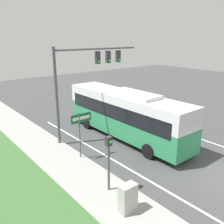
{
  "coord_description": "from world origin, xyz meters",
  "views": [
    {
      "loc": [
        -12.53,
        -5.07,
        7.42
      ],
      "look_at": [
        -1.03,
        9.01,
        1.87
      ],
      "focal_mm": 40.0,
      "sensor_mm": 36.0,
      "label": 1
    }
  ],
  "objects_px": {
    "signal_gantry": "(87,71)",
    "bus": "(126,112)",
    "pedestrian_signal": "(109,155)",
    "utility_cabinet": "(128,198)",
    "street_sign": "(81,126)"
  },
  "relations": [
    {
      "from": "signal_gantry",
      "to": "street_sign",
      "type": "relative_size",
      "value": 2.42
    },
    {
      "from": "pedestrian_signal",
      "to": "utility_cabinet",
      "type": "xyz_separation_m",
      "value": [
        -0.36,
        -1.76,
        -1.25
      ]
    },
    {
      "from": "signal_gantry",
      "to": "street_sign",
      "type": "height_order",
      "value": "signal_gantry"
    },
    {
      "from": "signal_gantry",
      "to": "pedestrian_signal",
      "type": "distance_m",
      "value": 8.02
    },
    {
      "from": "bus",
      "to": "signal_gantry",
      "type": "bearing_deg",
      "value": 135.18
    },
    {
      "from": "street_sign",
      "to": "utility_cabinet",
      "type": "bearing_deg",
      "value": -102.43
    },
    {
      "from": "pedestrian_signal",
      "to": "utility_cabinet",
      "type": "distance_m",
      "value": 2.19
    },
    {
      "from": "bus",
      "to": "street_sign",
      "type": "height_order",
      "value": "bus"
    },
    {
      "from": "bus",
      "to": "street_sign",
      "type": "distance_m",
      "value": 4.52
    },
    {
      "from": "pedestrian_signal",
      "to": "street_sign",
      "type": "height_order",
      "value": "street_sign"
    },
    {
      "from": "signal_gantry",
      "to": "bus",
      "type": "bearing_deg",
      "value": -44.82
    },
    {
      "from": "bus",
      "to": "pedestrian_signal",
      "type": "xyz_separation_m",
      "value": [
        -5.32,
        -4.66,
        0.02
      ]
    },
    {
      "from": "street_sign",
      "to": "bus",
      "type": "bearing_deg",
      "value": 10.27
    },
    {
      "from": "signal_gantry",
      "to": "utility_cabinet",
      "type": "xyz_separation_m",
      "value": [
        -3.65,
        -8.44,
        -4.24
      ]
    },
    {
      "from": "street_sign",
      "to": "pedestrian_signal",
      "type": "bearing_deg",
      "value": -102.84
    }
  ]
}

